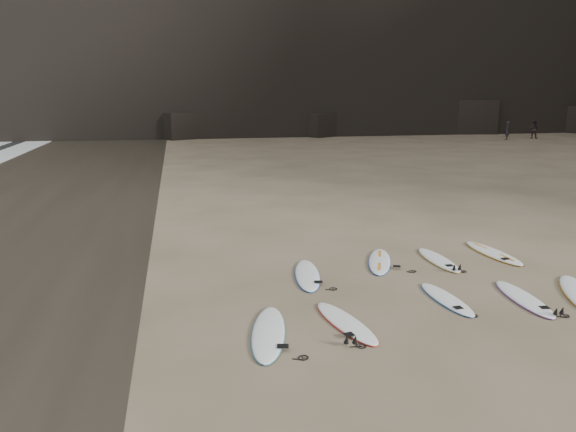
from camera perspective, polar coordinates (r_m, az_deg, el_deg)
name	(u,v)px	position (r m, az deg, el deg)	size (l,w,h in m)	color
ground	(455,302)	(13.50, 16.61, -8.40)	(240.00, 240.00, 0.00)	#897559
surfboard_0	(268,332)	(11.35, -2.00, -11.73)	(0.64, 2.66, 0.10)	white
surfboard_1	(346,322)	(11.87, 5.90, -10.68)	(0.57, 2.37, 0.09)	white
surfboard_2	(446,299)	(13.55, 15.80, -8.08)	(0.53, 2.21, 0.08)	white
surfboard_3	(524,298)	(14.16, 22.82, -7.69)	(0.58, 2.42, 0.09)	white
surfboard_5	(307,275)	(14.65, 1.98, -5.96)	(0.61, 2.55, 0.09)	white
surfboard_6	(380,261)	(15.97, 9.29, -4.53)	(0.59, 2.48, 0.09)	white
surfboard_7	(438,260)	(16.46, 15.03, -4.29)	(0.57, 2.36, 0.08)	white
surfboard_8	(493,253)	(17.60, 20.13, -3.52)	(0.62, 2.59, 0.09)	white
person_a	(507,130)	(57.70, 21.35, 8.10)	(0.64, 0.42, 1.75)	black
person_b	(534,129)	(60.03, 23.68, 8.07)	(0.87, 0.68, 1.80)	black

